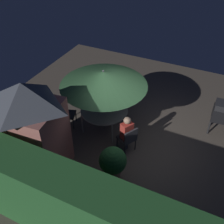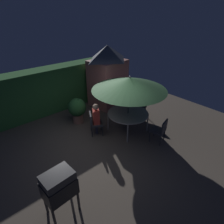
# 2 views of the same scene
# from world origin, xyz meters

# --- Properties ---
(ground_plane) EXTENTS (11.00, 11.00, 0.00)m
(ground_plane) POSITION_xyz_m (0.00, 0.00, 0.00)
(ground_plane) COLOR brown
(hedge_backdrop) EXTENTS (6.07, 0.86, 2.00)m
(hedge_backdrop) POSITION_xyz_m (0.00, 3.50, 1.00)
(hedge_backdrop) COLOR #28602D
(hedge_backdrop) RESTS_ON ground
(garden_shed) EXTENTS (1.76, 1.57, 2.86)m
(garden_shed) POSITION_xyz_m (2.07, 2.25, 1.46)
(garden_shed) COLOR #B26B60
(garden_shed) RESTS_ON ground
(patio_table) EXTENTS (1.55, 1.55, 0.77)m
(patio_table) POSITION_xyz_m (1.15, -0.06, 0.73)
(patio_table) COLOR #B2ADA3
(patio_table) RESTS_ON ground
(patio_umbrella) EXTENTS (2.68, 2.68, 2.23)m
(patio_umbrella) POSITION_xyz_m (1.15, -0.06, 1.95)
(patio_umbrella) COLOR #4C4C51
(patio_umbrella) RESTS_ON ground
(bbq_grill) EXTENTS (0.73, 0.54, 1.20)m
(bbq_grill) POSITION_xyz_m (-2.41, -1.47, 0.85)
(bbq_grill) COLOR black
(bbq_grill) RESTS_ON ground
(chair_near_shed) EXTENTS (0.63, 0.63, 0.90)m
(chair_near_shed) POSITION_xyz_m (0.02, 0.58, 0.52)
(chair_near_shed) COLOR #38383D
(chair_near_shed) RESTS_ON ground
(chair_far_side) EXTENTS (0.57, 0.57, 0.90)m
(chair_far_side) POSITION_xyz_m (1.49, -1.34, 0.52)
(chair_far_side) COLOR #38383D
(chair_far_side) RESTS_ON ground
(chair_toward_hedge) EXTENTS (0.59, 0.59, 0.90)m
(chair_toward_hedge) POSITION_xyz_m (2.40, 0.38, 0.52)
(chair_toward_hedge) COLOR #38383D
(chair_toward_hedge) RESTS_ON ground
(potted_plant_by_shed) EXTENTS (0.75, 0.75, 1.08)m
(potted_plant_by_shed) POSITION_xyz_m (-0.01, 1.72, 0.63)
(potted_plant_by_shed) COLOR #936651
(potted_plant_by_shed) RESTS_ON ground
(person_in_red) EXTENTS (0.38, 0.41, 1.26)m
(person_in_red) POSITION_xyz_m (0.09, 0.54, 0.78)
(person_in_red) COLOR #CC3D33
(person_in_red) RESTS_ON ground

